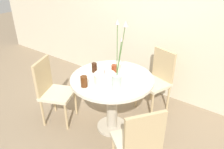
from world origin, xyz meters
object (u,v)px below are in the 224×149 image
side_plate (136,72)px  drink_glass_2 (84,82)px  birthday_cake (105,78)px  flower_vase (117,76)px  drink_glass_1 (94,68)px  chair_near_front (158,77)px  chair_left_flank (139,142)px  chair_right_flank (52,88)px  drink_glass_0 (114,70)px

side_plate → drink_glass_2: 0.70m
side_plate → drink_glass_2: drink_glass_2 is taller
birthday_cake → drink_glass_2: birthday_cake is taller
flower_vase → side_plate: (-0.05, 0.48, -0.17)m
side_plate → drink_glass_1: bearing=-146.1°
flower_vase → chair_near_front: bearing=88.1°
chair_near_front → drink_glass_2: bearing=-90.7°
birthday_cake → drink_glass_2: bearing=-121.3°
chair_left_flank → flower_vase: bearing=-86.5°
chair_near_front → flower_vase: size_ratio=1.20×
chair_right_flank → birthday_cake: bearing=-99.4°
chair_left_flank → drink_glass_0: bearing=-93.0°
chair_left_flank → drink_glass_1: (-0.94, 0.48, 0.32)m
birthday_cake → side_plate: bearing=68.6°
chair_right_flank → flower_vase: 1.08m
birthday_cake → drink_glass_0: (-0.03, 0.22, 0.01)m
flower_vase → drink_glass_2: size_ratio=6.07×
chair_right_flank → drink_glass_0: bearing=-84.6°
chair_near_front → chair_right_flank: size_ratio=1.00×
side_plate → drink_glass_0: 0.29m
chair_left_flank → side_plate: (-0.50, 0.77, 0.27)m
chair_left_flank → flower_vase: flower_vase is taller
chair_left_flank → birthday_cake: bearing=-81.5°
side_plate → birthday_cake: bearing=-111.4°
side_plate → flower_vase: bearing=-84.3°
chair_right_flank → birthday_cake: (0.76, 0.19, 0.32)m
chair_left_flank → drink_glass_2: bearing=-63.6°
chair_near_front → drink_glass_1: bearing=-105.3°
flower_vase → chair_right_flank: bearing=-172.3°
flower_vase → drink_glass_0: flower_vase is taller
chair_left_flank → side_plate: size_ratio=4.33×
drink_glass_0 → chair_left_flank: bearing=-39.1°
drink_glass_1 → drink_glass_2: bearing=-67.7°
drink_glass_1 → side_plate: bearing=33.9°
side_plate → drink_glass_0: drink_glass_0 is taller
chair_near_front → flower_vase: bearing=-74.4°
flower_vase → drink_glass_0: bearing=131.2°
side_plate → drink_glass_0: size_ratio=1.61×
side_plate → drink_glass_1: size_ratio=1.76×
chair_right_flank → drink_glass_0: chair_right_flank is taller
chair_near_front → flower_vase: 1.08m
chair_left_flank → birthday_cake: 0.82m
chair_right_flank → drink_glass_2: bearing=-115.5°
side_plate → drink_glass_1: drink_glass_1 is taller
flower_vase → drink_glass_0: (-0.24, 0.27, -0.11)m
chair_near_front → chair_right_flank: same height
drink_glass_1 → drink_glass_2: (0.14, -0.34, 0.00)m
chair_right_flank → chair_left_flank: (1.43, -0.16, 0.00)m
chair_right_flank → side_plate: size_ratio=4.33×
drink_glass_1 → flower_vase: bearing=-21.2°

